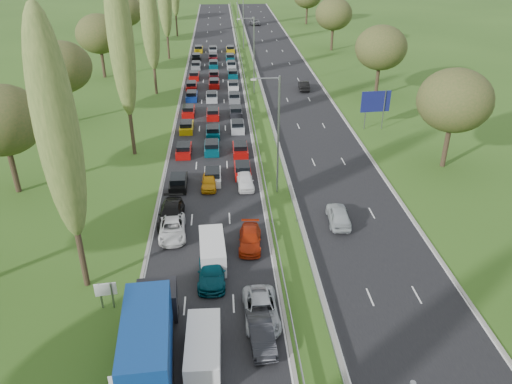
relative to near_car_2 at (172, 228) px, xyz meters
name	(u,v)px	position (x,y,z in m)	size (l,w,h in m)	color
ground	(253,90)	(10.06, 44.54, -0.71)	(260.00, 260.00, 0.00)	#2D5019
near_carriageway	(213,86)	(3.31, 47.04, -0.71)	(10.50, 215.00, 0.04)	black
far_carriageway	(291,85)	(16.81, 47.04, -0.71)	(10.50, 215.00, 0.04)	black
central_reservation	(252,83)	(10.06, 47.04, -0.16)	(2.36, 215.00, 0.32)	gray
lamp_columns	(254,56)	(10.06, 42.54, 5.29)	(0.18, 140.18, 12.00)	gray
poplar_row	(140,27)	(-5.94, 32.70, 11.67)	(2.80, 127.80, 22.44)	#2D2116
woodland_left	(54,74)	(-16.44, 27.16, 6.97)	(8.00, 166.00, 11.10)	#2D2116
woodland_right	(398,60)	(29.56, 31.20, 6.97)	(8.00, 153.00, 11.10)	#2D2116
traffic_queue_fill	(213,92)	(3.33, 42.48, -0.27)	(9.01, 69.65, 0.80)	black
near_car_2	(172,228)	(0.00, 0.00, 0.00)	(2.30, 5.00, 1.39)	silver
near_car_3	(171,214)	(-0.26, 2.39, 0.09)	(2.20, 5.42, 1.57)	black
near_car_7	(212,270)	(3.51, -6.38, 0.06)	(2.10, 5.17, 1.50)	#043844
near_car_8	(209,181)	(3.11, 9.04, -0.03)	(1.57, 3.89, 1.33)	orange
near_car_9	(261,333)	(6.73, -13.35, 0.03)	(1.53, 4.38, 1.44)	black
near_car_10	(261,310)	(6.91, -11.15, 0.02)	(2.36, 5.12, 1.42)	#A7ABB0
near_car_11	(250,239)	(6.70, -2.10, -0.03)	(1.86, 4.57, 1.33)	#AB270A
near_car_12	(245,180)	(6.87, 8.93, 0.01)	(1.67, 4.16, 1.42)	white
far_car_0	(339,215)	(14.98, 1.06, 0.10)	(1.88, 4.67, 1.59)	#ACB4B6
far_car_1	(304,85)	(18.52, 43.93, 0.06)	(1.60, 4.58, 1.51)	black
far_car_2	(255,22)	(14.83, 109.73, 0.08)	(2.56, 5.56, 1.55)	slate
blue_lorry	(150,337)	(-0.11, -14.62, 1.42)	(2.73, 9.83, 4.15)	black
white_van_front	(204,347)	(3.07, -14.67, 0.37)	(2.07, 5.28, 2.12)	silver
white_van_rear	(212,249)	(3.55, -3.94, 0.32)	(1.96, 4.99, 2.01)	silver
info_sign	(106,292)	(-3.84, -9.21, 0.66)	(1.50, 0.27, 2.10)	gray
direction_sign	(376,103)	(24.96, 24.88, 2.86)	(3.99, 0.46, 5.20)	gray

